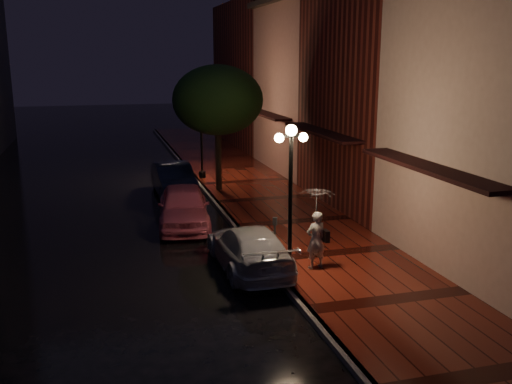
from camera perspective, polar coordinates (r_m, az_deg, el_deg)
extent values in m
plane|color=black|center=(21.26, -1.93, -3.78)|extent=(120.00, 120.00, 0.00)
cube|color=#45120C|center=(21.85, 3.82, -3.11)|extent=(4.50, 60.00, 0.15)
cube|color=#595451|center=(21.24, -1.93, -3.58)|extent=(0.25, 60.00, 0.15)
cube|color=#511914|center=(24.74, 13.07, 11.26)|extent=(5.00, 8.00, 11.00)
cube|color=#8C5951|center=(32.04, 6.07, 10.13)|extent=(5.00, 8.00, 9.00)
cube|color=#511914|center=(41.48, 0.90, 11.61)|extent=(5.00, 12.00, 10.00)
cylinder|color=black|center=(16.14, 3.44, -1.41)|extent=(0.12, 0.12, 4.00)
cylinder|color=black|center=(16.71, 3.36, -7.56)|extent=(0.36, 0.36, 0.30)
cube|color=black|center=(15.76, 3.55, 5.64)|extent=(0.70, 0.08, 0.08)
sphere|color=#EFD38F|center=(15.74, 3.55, 6.18)|extent=(0.32, 0.32, 0.32)
sphere|color=#EFD38F|center=(15.65, 2.33, 5.42)|extent=(0.26, 0.26, 0.26)
sphere|color=#EFD38F|center=(15.88, 4.74, 5.50)|extent=(0.26, 0.26, 0.26)
cylinder|color=black|center=(29.49, -5.47, 5.28)|extent=(0.12, 0.12, 4.00)
cylinder|color=black|center=(29.80, -5.39, 1.76)|extent=(0.36, 0.36, 0.30)
cube|color=black|center=(29.28, -5.56, 9.16)|extent=(0.70, 0.08, 0.08)
sphere|color=#EFD38F|center=(29.27, -5.57, 9.45)|extent=(0.32, 0.32, 0.32)
sphere|color=#EFD38F|center=(29.22, -6.24, 9.04)|extent=(0.26, 0.26, 0.26)
sphere|color=#EFD38F|center=(29.34, -4.88, 9.08)|extent=(0.26, 0.26, 0.26)
cylinder|color=black|center=(26.69, -3.77, 3.60)|extent=(0.28, 0.28, 3.20)
ellipsoid|color=black|center=(26.37, -3.86, 9.17)|extent=(4.16, 4.16, 3.20)
sphere|color=black|center=(27.16, -2.64, 8.04)|extent=(1.80, 1.80, 1.80)
sphere|color=black|center=(25.61, -4.84, 7.91)|extent=(1.80, 1.80, 1.80)
imported|color=#C55169|center=(21.61, -7.25, -1.43)|extent=(2.41, 4.81, 1.57)
imported|color=black|center=(26.47, -8.22, 1.21)|extent=(1.73, 4.62, 1.51)
imported|color=#9E9FA5|center=(17.19, -0.69, -5.61)|extent=(1.94, 4.65, 1.34)
imported|color=white|center=(16.90, 6.00, -4.79)|extent=(0.70, 0.52, 1.74)
imported|color=silver|center=(16.59, 6.09, -1.17)|extent=(1.01, 1.03, 0.93)
cylinder|color=black|center=(16.77, 6.04, -3.47)|extent=(0.02, 0.02, 1.39)
cube|color=black|center=(16.92, 6.99, -4.37)|extent=(0.14, 0.32, 0.35)
cylinder|color=black|center=(17.38, 1.88, -5.16)|extent=(0.06, 0.06, 1.19)
cube|color=black|center=(17.17, 1.90, -2.94)|extent=(0.16, 0.14, 0.24)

